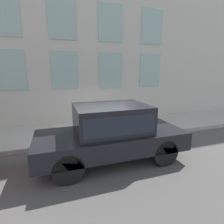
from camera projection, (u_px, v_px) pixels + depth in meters
The scene contains 6 objects.
ground_plane at pixel (104, 143), 7.04m from camera, with size 80.00×80.00×0.00m, color #514F4C.
sidewalk at pixel (96, 130), 8.34m from camera, with size 2.86×60.00×0.18m.
building_facade at pixel (86, 7), 8.50m from camera, with size 0.33×40.00×11.73m.
fire_hydrant at pixel (106, 126), 7.43m from camera, with size 0.34×0.45×0.74m.
person at pixel (118, 117), 7.86m from camera, with size 0.26×0.17×1.07m.
parked_car_charcoal_near at pixel (112, 130), 5.49m from camera, with size 1.88×4.62×1.82m.
Camera 1 is at (-6.34, 1.79, 2.81)m, focal length 28.00 mm.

